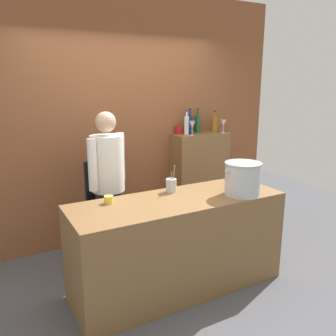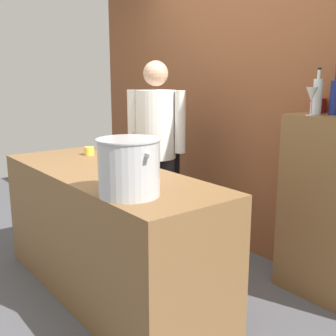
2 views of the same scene
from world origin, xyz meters
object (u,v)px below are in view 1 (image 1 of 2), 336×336
(utensil_crock, at_px, (171,185))
(wine_bottle_amber, at_px, (215,124))
(wine_glass_tall, at_px, (192,125))
(wine_bottle_clear, at_px, (187,125))
(stockpot_large, at_px, (243,179))
(wine_glass_wide, at_px, (223,123))
(butter_jar, at_px, (109,200))
(wine_bottle_cobalt, at_px, (190,124))
(spice_tin_red, at_px, (178,130))
(wine_bottle_green, at_px, (198,124))
(chef, at_px, (108,179))

(utensil_crock, distance_m, wine_bottle_amber, 1.63)
(wine_bottle_amber, height_order, wine_glass_tall, wine_bottle_amber)
(wine_bottle_clear, bearing_deg, wine_glass_tall, -78.14)
(stockpot_large, distance_m, wine_glass_tall, 1.35)
(wine_bottle_clear, relative_size, wine_glass_wide, 1.78)
(wine_glass_wide, bearing_deg, butter_jar, -154.69)
(wine_glass_wide, bearing_deg, utensil_crock, -145.42)
(butter_jar, distance_m, wine_glass_tall, 1.76)
(wine_bottle_cobalt, relative_size, spice_tin_red, 3.20)
(butter_jar, height_order, wine_glass_wide, wine_glass_wide)
(wine_bottle_green, relative_size, wine_glass_tall, 1.73)
(wine_bottle_green, height_order, wine_glass_tall, wine_bottle_green)
(utensil_crock, bearing_deg, spice_tin_red, 56.52)
(stockpot_large, xyz_separation_m, utensil_crock, (-0.55, 0.40, -0.09))
(stockpot_large, relative_size, utensil_crock, 1.51)
(utensil_crock, relative_size, wine_bottle_amber, 0.94)
(chef, bearing_deg, stockpot_large, 106.75)
(wine_bottle_clear, xyz_separation_m, spice_tin_red, (-0.06, 0.11, -0.07))
(wine_bottle_cobalt, bearing_deg, butter_jar, -144.97)
(wine_bottle_cobalt, bearing_deg, wine_glass_tall, -113.72)
(wine_bottle_clear, distance_m, wine_bottle_amber, 0.45)
(wine_bottle_clear, relative_size, wine_bottle_green, 0.96)
(wine_glass_wide, relative_size, wine_glass_tall, 0.93)
(chef, distance_m, utensil_crock, 0.70)
(utensil_crock, xyz_separation_m, wine_bottle_cobalt, (0.86, 1.04, 0.43))
(wine_bottle_amber, relative_size, wine_bottle_green, 0.89)
(wine_glass_tall, height_order, spice_tin_red, wine_glass_tall)
(utensil_crock, bearing_deg, chef, 131.56)
(butter_jar, bearing_deg, chef, 71.44)
(stockpot_large, xyz_separation_m, butter_jar, (-1.19, 0.38, -0.12))
(wine_glass_tall, bearing_deg, wine_bottle_amber, 14.90)
(wine_bottle_clear, distance_m, wine_bottle_green, 0.26)
(wine_bottle_amber, distance_m, wine_glass_tall, 0.45)
(chef, bearing_deg, butter_jar, 40.76)
(wine_bottle_clear, relative_size, wine_glass_tall, 1.67)
(wine_bottle_clear, distance_m, wine_bottle_cobalt, 0.11)
(wine_bottle_amber, height_order, wine_bottle_green, wine_bottle_green)
(wine_bottle_amber, xyz_separation_m, wine_glass_tall, (-0.43, -0.11, 0.02))
(wine_bottle_cobalt, bearing_deg, utensil_crock, -129.85)
(wine_glass_wide, bearing_deg, wine_bottle_amber, 132.18)
(chef, distance_m, wine_bottle_amber, 1.80)
(utensil_crock, bearing_deg, wine_glass_wide, 34.58)
(wine_bottle_clear, bearing_deg, spice_tin_red, 118.83)
(chef, distance_m, wine_bottle_clear, 1.39)
(butter_jar, relative_size, wine_bottle_clear, 0.26)
(wine_bottle_green, relative_size, spice_tin_red, 3.14)
(chef, xyz_separation_m, wine_bottle_clear, (1.24, 0.45, 0.44))
(chef, distance_m, spice_tin_red, 1.35)
(spice_tin_red, bearing_deg, wine_bottle_green, -0.33)
(wine_bottle_cobalt, bearing_deg, wine_glass_wide, -17.34)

